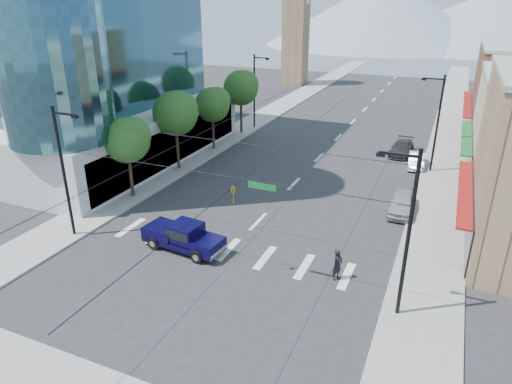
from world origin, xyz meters
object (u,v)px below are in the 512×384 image
(pickup_truck, at_px, (183,236))
(parked_car_far, at_px, (402,148))
(pedestrian, at_px, (337,265))
(parked_car_near, at_px, (402,203))
(parked_car_mid, at_px, (416,160))

(pickup_truck, bearing_deg, parked_car_far, 73.88)
(pedestrian, distance_m, parked_car_near, 11.06)
(pickup_truck, height_order, parked_car_mid, pickup_truck)
(parked_car_mid, bearing_deg, pedestrian, -100.62)
(pickup_truck, relative_size, parked_car_near, 1.22)
(parked_car_near, height_order, parked_car_mid, parked_car_near)
(pickup_truck, relative_size, pedestrian, 2.96)
(parked_car_near, distance_m, parked_car_far, 14.62)
(parked_car_mid, bearing_deg, parked_car_far, 113.43)
(parked_car_near, relative_size, parked_car_far, 0.96)
(pedestrian, xyz_separation_m, parked_car_near, (2.30, 10.82, -0.17))
(parked_car_far, bearing_deg, pickup_truck, -108.97)
(parked_car_mid, bearing_deg, parked_car_near, -94.65)
(pedestrian, height_order, parked_car_near, pedestrian)
(pedestrian, relative_size, parked_car_near, 0.41)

